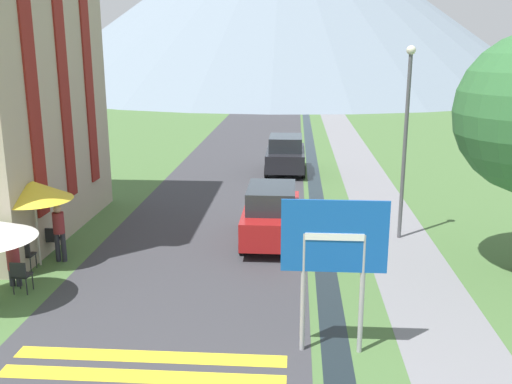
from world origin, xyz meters
name	(u,v)px	position (x,y,z in m)	size (l,w,h in m)	color
ground_plane	(288,181)	(0.00, 20.00, 0.00)	(160.00, 160.00, 0.00)	#476B38
road	(251,144)	(-2.50, 30.00, 0.00)	(6.40, 60.00, 0.01)	#38383D
footpath	(348,145)	(3.60, 30.00, 0.00)	(2.20, 60.00, 0.01)	slate
drainage_channel	(310,144)	(1.20, 30.00, 0.00)	(0.60, 60.00, 0.00)	black
road_sign	(334,251)	(1.09, 4.97, 2.16)	(2.06, 0.11, 3.18)	#9E9EA3
parked_car_near	(272,214)	(-0.40, 11.57, 0.91)	(1.81, 3.98, 1.82)	#A31919
parked_car_far	(286,154)	(-0.16, 21.71, 0.91)	(1.92, 3.95, 1.82)	black
cafe_chair_far_left	(52,238)	(-6.79, 9.92, 0.51)	(0.40, 0.40, 0.85)	#232328
cafe_chair_near_left	(20,274)	(-6.45, 7.23, 0.51)	(0.40, 0.40, 0.85)	#232328
cafe_chair_middle	(25,254)	(-7.00, 8.63, 0.51)	(0.40, 0.40, 0.85)	#232328
cafe_chair_far_right	(51,238)	(-6.82, 9.94, 0.51)	(0.40, 0.40, 0.85)	#232328
cafe_umbrella_middle_yellow	(33,190)	(-6.82, 9.11, 2.17)	(2.09, 2.09, 2.44)	#B7B2A8
person_seated_near	(13,260)	(-6.83, 7.67, 0.70)	(0.32, 0.32, 1.27)	#282833
person_standing_terrace	(59,229)	(-6.34, 9.43, 0.97)	(0.32, 0.32, 1.67)	#282833
streetlamp	(406,129)	(3.70, 12.23, 3.51)	(0.28, 0.28, 6.02)	#515156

